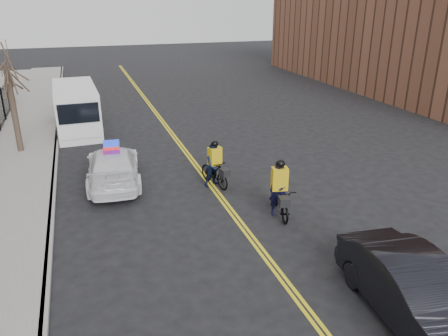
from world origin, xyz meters
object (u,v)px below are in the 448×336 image
at_px(dark_sedan, 415,292).
at_px(cyclist_near, 279,196).
at_px(cyclist_far, 215,168).
at_px(cargo_van, 77,110).
at_px(police_cruiser, 113,166).

xyz_separation_m(dark_sedan, cyclist_near, (-0.67, 5.84, -0.07)).
xyz_separation_m(cyclist_near, cyclist_far, (-1.32, 3.10, 0.04)).
relative_size(cargo_van, cyclist_near, 2.79).
xyz_separation_m(police_cruiser, dark_sedan, (5.79, -10.53, 0.05)).
height_order(cyclist_near, cyclist_far, cyclist_near).
height_order(cargo_van, cyclist_far, cargo_van).
bearing_deg(police_cruiser, cyclist_near, 142.20).
relative_size(cargo_van, cyclist_far, 3.13).
relative_size(police_cruiser, cargo_van, 0.84).
distance_m(police_cruiser, dark_sedan, 12.01).
height_order(cargo_van, cyclist_near, cargo_van).
bearing_deg(cyclist_far, police_cruiser, 141.21).
relative_size(dark_sedan, cargo_van, 0.78).
height_order(dark_sedan, cargo_van, cargo_van).
bearing_deg(cyclist_far, cyclist_near, -83.13).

